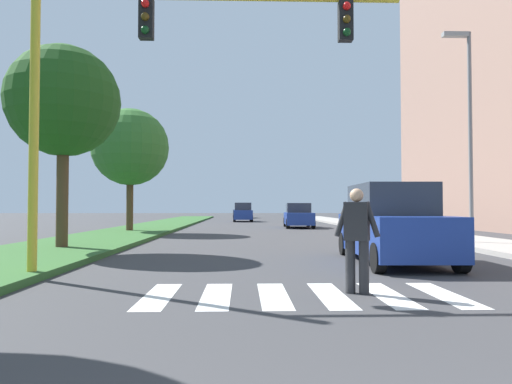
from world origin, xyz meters
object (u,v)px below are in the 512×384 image
tree_mid (64,102)px  sedan_midblock (298,216)px  traffic_light_gantry (140,59)px  suv_crossing (392,225)px  sedan_far_horizon (242,211)px  street_lamp_right (467,117)px  pedestrian_performer (357,235)px  sedan_distant (243,213)px  tree_far (130,147)px

tree_mid → sedan_midblock: (9.35, 16.15, -3.93)m
traffic_light_gantry → suv_crossing: size_ratio=1.57×
traffic_light_gantry → sedan_far_horizon: 48.45m
street_lamp_right → pedestrian_performer: street_lamp_right is taller
sedan_midblock → sedan_distant: 13.22m
tree_mid → suv_crossing: 10.57m
traffic_light_gantry → sedan_far_horizon: bearing=87.6°
street_lamp_right → tree_far: bearing=148.6°
tree_far → traffic_light_gantry: 16.13m
street_lamp_right → sedan_midblock: bearing=106.4°
tree_far → sedan_far_horizon: (5.95, 32.65, -3.74)m
suv_crossing → sedan_distant: 32.13m
traffic_light_gantry → sedan_midblock: size_ratio=1.71×
traffic_light_gantry → pedestrian_performer: size_ratio=4.31×
tree_mid → tree_far: (-0.33, 10.08, -0.15)m
suv_crossing → sedan_midblock: suv_crossing is taller
pedestrian_performer → suv_crossing: suv_crossing is taller
tree_far → sedan_midblock: 12.04m
traffic_light_gantry → suv_crossing: bearing=23.3°
suv_crossing → sedan_far_horizon: bearing=94.7°
pedestrian_performer → suv_crossing: size_ratio=0.36×
sedan_far_horizon → pedestrian_performer: bearing=-87.9°
street_lamp_right → suv_crossing: size_ratio=1.61×
tree_far → suv_crossing: (9.73, -13.14, -3.61)m
tree_mid → street_lamp_right: 13.72m
suv_crossing → sedan_midblock: size_ratio=1.09×
sedan_midblock → sedan_distant: (-3.68, 12.70, 0.05)m
suv_crossing → sedan_distant: size_ratio=1.11×
tree_far → street_lamp_right: size_ratio=0.86×
street_lamp_right → sedan_distant: bearing=106.3°
traffic_light_gantry → tree_far: bearing=104.2°
tree_far → sedan_distant: size_ratio=1.54×
street_lamp_right → sedan_distant: 28.69m
traffic_light_gantry → tree_mid: bearing=123.1°
tree_mid → sedan_far_horizon: bearing=82.5°
pedestrian_performer → sedan_midblock: 23.43m
tree_far → sedan_distant: (6.00, 18.77, -3.73)m
street_lamp_right → suv_crossing: bearing=-132.6°
sedan_distant → sedan_far_horizon: 13.88m
sedan_distant → sedan_far_horizon: bearing=90.2°
tree_far → street_lamp_right: 16.37m
street_lamp_right → pedestrian_performer: (-6.16, -8.76, -3.66)m
tree_far → suv_crossing: size_ratio=1.39×
sedan_distant → suv_crossing: bearing=-83.3°
tree_mid → sedan_midblock: tree_mid is taller
tree_mid → sedan_far_horizon: (5.61, 42.73, -3.89)m
suv_crossing → sedan_far_horizon: (-3.78, 45.79, -0.14)m
sedan_far_horizon → sedan_distant: bearing=-89.8°
traffic_light_gantry → street_lamp_right: 12.28m
sedan_midblock → sedan_far_horizon: size_ratio=0.90×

